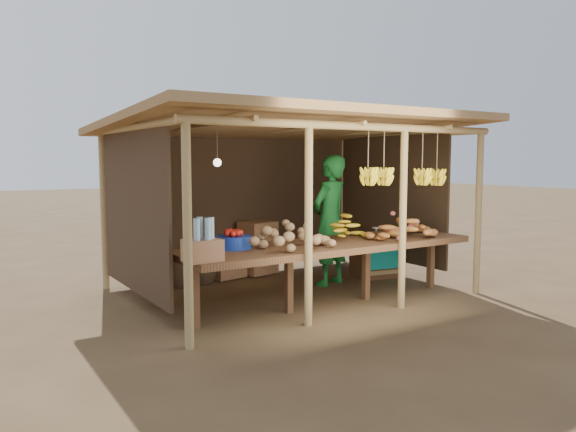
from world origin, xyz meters
TOP-DOWN VIEW (x-y plane):
  - ground at (0.00, 0.00)m, footprint 60.00×60.00m
  - stall_structure at (0.05, 0.07)m, footprint 4.70×3.50m
  - counter at (0.00, -0.95)m, footprint 3.90×1.05m
  - potato_heap at (-0.69, -1.02)m, footprint 1.23×0.89m
  - sweet_potato_heap at (1.08, -1.10)m, footprint 1.13×0.68m
  - onion_heap at (1.13, -1.08)m, footprint 0.78×0.52m
  - banana_pile at (0.45, -0.79)m, footprint 0.59×0.39m
  - tomato_basin at (-1.21, -0.72)m, footprint 0.42×0.42m
  - bottle_box at (-1.85, -1.28)m, footprint 0.37×0.30m
  - vendor at (0.73, 0.01)m, footprint 0.80×0.65m
  - tarp_crate at (1.66, 0.08)m, footprint 0.75×0.67m
  - carton_stack at (0.01, 1.20)m, footprint 1.16×0.51m
  - burlap_sacks at (-0.99, 1.05)m, footprint 0.74×0.39m

SIDE VIEW (x-z plane):
  - ground at x=0.00m, z-range 0.00..0.00m
  - burlap_sacks at x=-0.99m, z-range -0.03..0.49m
  - tarp_crate at x=1.66m, z-range -0.07..0.73m
  - carton_stack at x=0.01m, z-range -0.05..0.78m
  - counter at x=0.00m, z-range 0.34..1.14m
  - tomato_basin at x=-1.21m, z-range 0.78..1.00m
  - vendor at x=0.73m, z-range 0.00..1.89m
  - bottle_box at x=-1.85m, z-range 0.75..1.19m
  - banana_pile at x=0.45m, z-range 0.80..1.15m
  - onion_heap at x=1.13m, z-range 0.80..1.15m
  - sweet_potato_heap at x=1.08m, z-range 0.80..1.16m
  - potato_heap at x=-0.69m, z-range 0.80..1.17m
  - stall_structure at x=0.05m, z-range 0.71..3.14m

